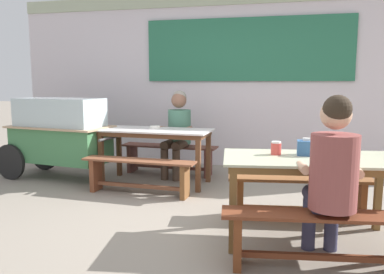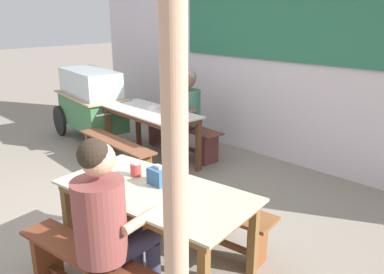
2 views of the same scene
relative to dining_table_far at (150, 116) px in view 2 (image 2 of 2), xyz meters
The scene contains 14 objects.
ground_plane 1.68m from the dining_table_far, 57.02° to the right, with size 40.00×40.00×0.00m, color gray.
backdrop_wall 1.82m from the dining_table_far, 58.69° to the left, with size 7.31×0.23×2.78m.
dining_table_far is the anchor object (origin of this frame).
dining_table_near 2.49m from the dining_table_far, 38.42° to the right, with size 1.61×0.96×0.75m.
bench_far_back 0.68m from the dining_table_far, 87.14° to the left, with size 1.47×0.39×0.44m.
bench_far_front 0.67m from the dining_table_far, 92.86° to the right, with size 1.45×0.33×0.44m.
bench_near_back 2.15m from the dining_table_far, 27.96° to the right, with size 1.46×0.50×0.44m.
food_cart 1.42m from the dining_table_far, behind, with size 1.85×0.93×1.15m.
person_center_facing 0.52m from the dining_table_far, 68.95° to the left, with size 0.48×0.58×1.26m.
person_near_front 2.89m from the dining_table_far, 44.66° to the right, with size 0.48×0.60×1.30m.
tissue_box 2.40m from the dining_table_far, 37.60° to the right, with size 0.15×0.12×0.15m.
condiment_jar 2.22m from the dining_table_far, 42.20° to the right, with size 0.09×0.09×0.12m.
soup_bowl 0.14m from the dining_table_far, 108.39° to the left, with size 0.14×0.14×0.04m, color silver.
wooden_support_post 3.76m from the dining_table_far, 37.36° to the right, with size 0.11×0.11×2.59m, color tan.
Camera 2 is at (3.21, -1.96, 2.02)m, focal length 36.72 mm.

